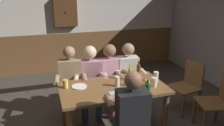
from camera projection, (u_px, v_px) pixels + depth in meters
back_wall_upper at (76, 5)px, 5.64m from camera, size 5.45×0.12×1.37m
back_wall_wainscot at (79, 51)px, 6.02m from camera, size 5.45×0.12×1.00m
dining_table at (113, 94)px, 3.26m from camera, size 1.51×0.84×0.76m
person_0 at (71, 80)px, 3.68m from camera, size 0.54×0.54×1.21m
person_1 at (91, 78)px, 3.78m from camera, size 0.59×0.57×1.19m
person_2 at (112, 76)px, 3.88m from camera, size 0.53×0.54×1.20m
person_3 at (129, 74)px, 3.97m from camera, size 0.52×0.56×1.19m
person_4 at (131, 114)px, 2.65m from camera, size 0.52×0.56×1.25m
chair_empty_near_left at (218, 102)px, 3.39m from camera, size 0.54×0.54×0.88m
chair_empty_far_end at (188, 85)px, 3.95m from camera, size 0.51×0.51×0.88m
condiment_caddy at (114, 94)px, 2.92m from camera, size 0.14×0.10×0.05m
plate_0 at (79, 86)px, 3.20m from camera, size 0.21×0.21×0.01m
bottle_0 at (139, 69)px, 3.63m from camera, size 0.06×0.06×0.23m
bottle_1 at (130, 73)px, 3.43m from camera, size 0.05×0.05×0.25m
bottle_2 at (148, 88)px, 2.97m from camera, size 0.07×0.07×0.20m
bottle_3 at (135, 81)px, 3.20m from camera, size 0.06×0.06×0.19m
pint_glass_0 at (118, 74)px, 3.49m from camera, size 0.07×0.07×0.12m
pint_glass_1 at (154, 82)px, 3.20m from camera, size 0.08×0.08×0.13m
pint_glass_2 at (66, 84)px, 3.16m from camera, size 0.07×0.07×0.12m
pint_glass_3 at (156, 77)px, 3.37m from camera, size 0.08×0.08×0.15m
pint_glass_4 at (147, 85)px, 3.11m from camera, size 0.07×0.07×0.13m
pint_glass_5 at (117, 81)px, 3.21m from camera, size 0.07×0.07×0.15m
wall_dart_cabinet at (65, 12)px, 5.49m from camera, size 0.56×0.15×0.70m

